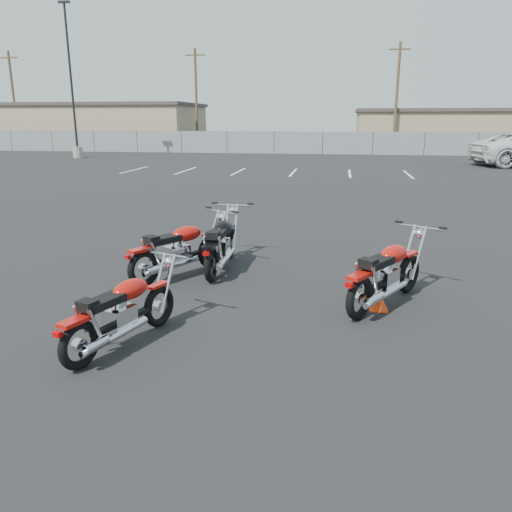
% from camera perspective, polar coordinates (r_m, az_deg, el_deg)
% --- Properties ---
extents(ground, '(120.00, 120.00, 0.00)m').
position_cam_1_polar(ground, '(7.69, -2.21, -5.78)').
color(ground, black).
rests_on(ground, ground).
extents(motorcycle_front_red, '(1.61, 2.12, 1.11)m').
position_cam_1_polar(motorcycle_front_red, '(9.07, -8.78, 0.70)').
color(motorcycle_front_red, black).
rests_on(motorcycle_front_red, ground).
extents(motorcycle_second_black, '(0.88, 2.28, 1.12)m').
position_cam_1_polar(motorcycle_second_black, '(9.45, -3.98, 1.45)').
color(motorcycle_second_black, black).
rests_on(motorcycle_second_black, ground).
extents(motorcycle_third_red, '(1.09, 2.03, 1.01)m').
position_cam_1_polar(motorcycle_third_red, '(6.47, -15.05, -6.17)').
color(motorcycle_third_red, black).
rests_on(motorcycle_third_red, ground).
extents(motorcycle_rear_red, '(1.60, 2.13, 1.11)m').
position_cam_1_polar(motorcycle_rear_red, '(7.84, 14.73, -1.96)').
color(motorcycle_rear_red, black).
rests_on(motorcycle_rear_red, ground).
extents(training_cone_near, '(0.27, 0.27, 0.32)m').
position_cam_1_polar(training_cone_near, '(7.74, 13.88, -4.85)').
color(training_cone_near, '#FF3F0D').
rests_on(training_cone_near, ground).
extents(light_pole_west, '(0.80, 0.70, 10.63)m').
position_cam_1_polar(light_pole_west, '(39.92, -20.01, 14.51)').
color(light_pole_west, gray).
rests_on(light_pole_west, ground).
extents(chainlink_fence, '(80.06, 0.06, 1.80)m').
position_cam_1_polar(chainlink_fence, '(42.09, 7.63, 12.69)').
color(chainlink_fence, slate).
rests_on(chainlink_fence, ground).
extents(tan_building_west, '(18.40, 10.40, 4.30)m').
position_cam_1_polar(tan_building_west, '(54.36, -16.65, 14.11)').
color(tan_building_west, '#978961').
rests_on(tan_building_west, ground).
extents(tan_building_east, '(14.40, 9.40, 3.70)m').
position_cam_1_polar(tan_building_east, '(51.74, 19.50, 13.52)').
color(tan_building_east, '#978961').
rests_on(tan_building_east, ground).
extents(utility_pole_a, '(1.80, 0.24, 9.00)m').
position_cam_1_polar(utility_pole_a, '(55.79, -25.95, 15.87)').
color(utility_pole_a, '#493622').
rests_on(utility_pole_a, ground).
extents(utility_pole_b, '(1.80, 0.24, 9.00)m').
position_cam_1_polar(utility_pole_b, '(48.95, -6.85, 17.51)').
color(utility_pole_b, '#493622').
rests_on(utility_pole_b, ground).
extents(utility_pole_c, '(1.80, 0.24, 9.00)m').
position_cam_1_polar(utility_pole_c, '(46.29, 15.78, 17.20)').
color(utility_pole_c, '#493622').
rests_on(utility_pole_c, ground).
extents(parking_line_stripes, '(15.12, 4.00, 0.01)m').
position_cam_1_polar(parking_line_stripes, '(27.45, 1.11, 9.58)').
color(parking_line_stripes, silver).
rests_on(parking_line_stripes, ground).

